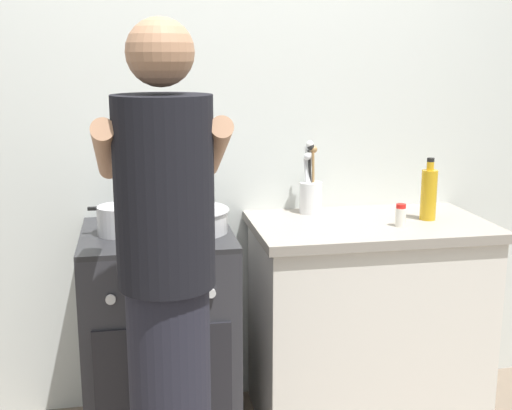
{
  "coord_description": "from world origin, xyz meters",
  "views": [
    {
      "loc": [
        -0.43,
        -2.48,
        1.59
      ],
      "look_at": [
        0.05,
        0.12,
        1.0
      ],
      "focal_mm": 47.08,
      "sensor_mm": 36.0,
      "label": 1
    }
  ],
  "objects_px": {
    "utensil_crock": "(310,191)",
    "stove_range": "(160,337)",
    "oil_bottle": "(429,194)",
    "pot": "(120,220)",
    "mixing_bowl": "(192,219)",
    "person": "(167,296)",
    "spice_bottle": "(401,215)"
  },
  "relations": [
    {
      "from": "utensil_crock",
      "to": "oil_bottle",
      "type": "bearing_deg",
      "value": -24.21
    },
    {
      "from": "oil_bottle",
      "to": "pot",
      "type": "bearing_deg",
      "value": -179.82
    },
    {
      "from": "stove_range",
      "to": "pot",
      "type": "xyz_separation_m",
      "value": [
        -0.14,
        -0.01,
        0.51
      ]
    },
    {
      "from": "spice_bottle",
      "to": "oil_bottle",
      "type": "xyz_separation_m",
      "value": [
        0.16,
        0.09,
        0.07
      ]
    },
    {
      "from": "utensil_crock",
      "to": "stove_range",
      "type": "bearing_deg",
      "value": -163.36
    },
    {
      "from": "mixing_bowl",
      "to": "person",
      "type": "height_order",
      "value": "person"
    },
    {
      "from": "stove_range",
      "to": "utensil_crock",
      "type": "height_order",
      "value": "utensil_crock"
    },
    {
      "from": "stove_range",
      "to": "oil_bottle",
      "type": "height_order",
      "value": "oil_bottle"
    },
    {
      "from": "spice_bottle",
      "to": "mixing_bowl",
      "type": "bearing_deg",
      "value": 175.47
    },
    {
      "from": "spice_bottle",
      "to": "oil_bottle",
      "type": "height_order",
      "value": "oil_bottle"
    },
    {
      "from": "utensil_crock",
      "to": "spice_bottle",
      "type": "distance_m",
      "value": 0.43
    },
    {
      "from": "mixing_bowl",
      "to": "utensil_crock",
      "type": "xyz_separation_m",
      "value": [
        0.55,
        0.23,
        0.05
      ]
    },
    {
      "from": "stove_range",
      "to": "pot",
      "type": "relative_size",
      "value": 3.65
    },
    {
      "from": "stove_range",
      "to": "utensil_crock",
      "type": "distance_m",
      "value": 0.91
    },
    {
      "from": "stove_range",
      "to": "mixing_bowl",
      "type": "xyz_separation_m",
      "value": [
        0.14,
        -0.02,
        0.5
      ]
    },
    {
      "from": "pot",
      "to": "person",
      "type": "bearing_deg",
      "value": -76.84
    },
    {
      "from": "oil_bottle",
      "to": "utensil_crock",
      "type": "bearing_deg",
      "value": 155.79
    },
    {
      "from": "utensil_crock",
      "to": "person",
      "type": "xyz_separation_m",
      "value": [
        -0.68,
        -0.84,
        -0.14
      ]
    },
    {
      "from": "stove_range",
      "to": "spice_bottle",
      "type": "xyz_separation_m",
      "value": [
        0.99,
        -0.09,
        0.5
      ]
    },
    {
      "from": "stove_range",
      "to": "person",
      "type": "distance_m",
      "value": 0.76
    },
    {
      "from": "pot",
      "to": "oil_bottle",
      "type": "distance_m",
      "value": 1.3
    },
    {
      "from": "pot",
      "to": "spice_bottle",
      "type": "relative_size",
      "value": 2.61
    },
    {
      "from": "pot",
      "to": "person",
      "type": "relative_size",
      "value": 0.15
    },
    {
      "from": "mixing_bowl",
      "to": "person",
      "type": "bearing_deg",
      "value": -102.23
    },
    {
      "from": "stove_range",
      "to": "oil_bottle",
      "type": "relative_size",
      "value": 3.37
    },
    {
      "from": "spice_bottle",
      "to": "person",
      "type": "xyz_separation_m",
      "value": [
        -0.99,
        -0.54,
        -0.09
      ]
    },
    {
      "from": "mixing_bowl",
      "to": "person",
      "type": "relative_size",
      "value": 0.18
    },
    {
      "from": "person",
      "to": "mixing_bowl",
      "type": "bearing_deg",
      "value": 77.77
    },
    {
      "from": "utensil_crock",
      "to": "person",
      "type": "height_order",
      "value": "person"
    },
    {
      "from": "pot",
      "to": "oil_bottle",
      "type": "height_order",
      "value": "oil_bottle"
    },
    {
      "from": "utensil_crock",
      "to": "person",
      "type": "relative_size",
      "value": 0.19
    },
    {
      "from": "utensil_crock",
      "to": "oil_bottle",
      "type": "relative_size",
      "value": 1.22
    }
  ]
}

